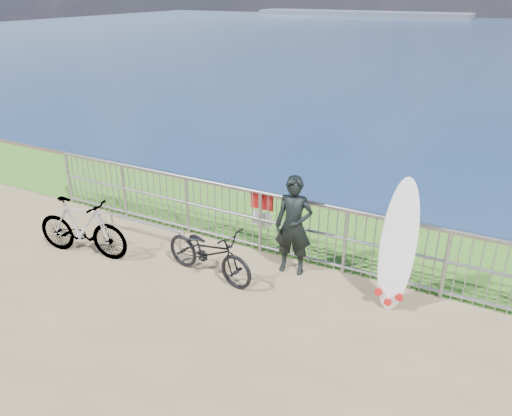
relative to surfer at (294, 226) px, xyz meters
The scene contains 8 objects.
grass_strip 1.66m from the surfer, 100.33° to the left, with size 120.00×120.00×0.00m, color #36731F.
seascape 152.78m from the surfer, 106.75° to the left, with size 260.00×260.00×5.00m.
railing 0.48m from the surfer, 126.43° to the left, with size 10.06×0.10×1.13m.
surfer is the anchor object (origin of this frame).
surfboard 1.64m from the surfer, ahead, with size 0.50×0.44×1.91m.
bicycle_near 1.38m from the surfer, 144.45° to the right, with size 0.58×1.66×0.87m, color black.
bicycle_far 3.56m from the surfer, 160.63° to the right, with size 0.48×1.71×1.03m, color black.
bike_rack 2.85m from the surfer, behind, with size 1.75×0.05×0.37m.
Camera 1 is at (3.02, -5.14, 4.21)m, focal length 35.00 mm.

